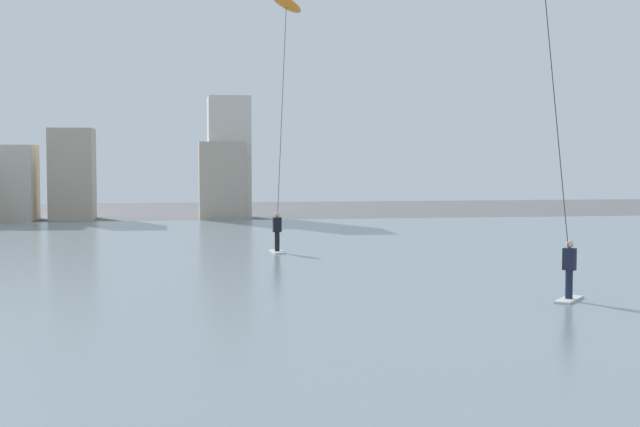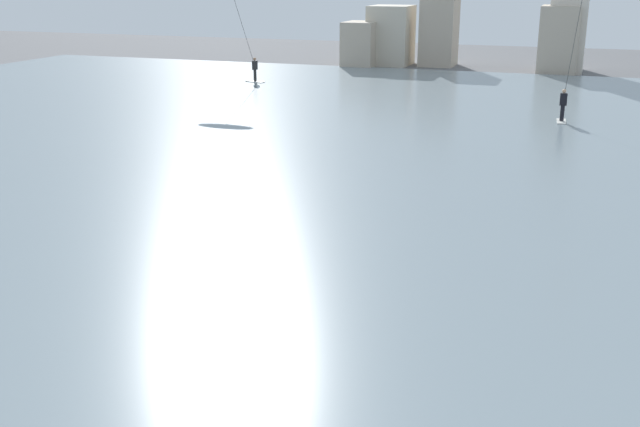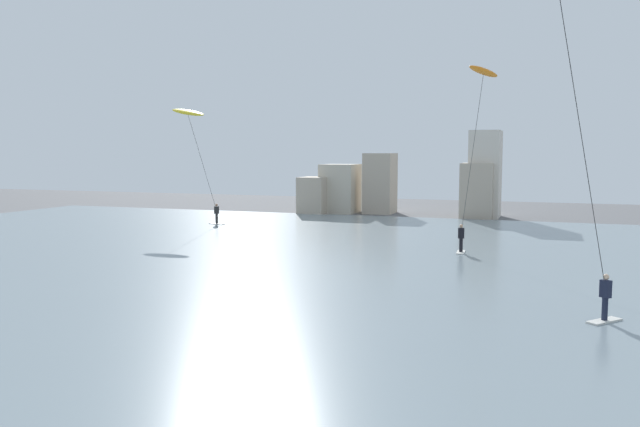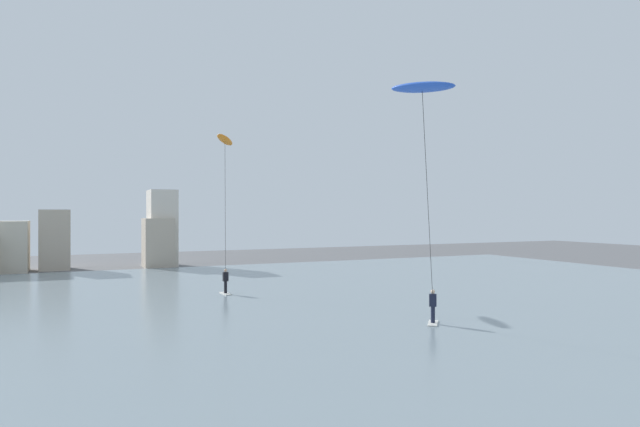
{
  "view_description": "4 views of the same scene",
  "coord_description": "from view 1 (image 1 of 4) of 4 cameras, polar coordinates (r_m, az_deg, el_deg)",
  "views": [
    {
      "loc": [
        -1.62,
        0.6,
        4.07
      ],
      "look_at": [
        1.03,
        17.97,
        2.95
      ],
      "focal_mm": 51.37,
      "sensor_mm": 36.0,
      "label": 1
    },
    {
      "loc": [
        3.4,
        -2.11,
        7.28
      ],
      "look_at": [
        -1.82,
        12.74,
        2.3
      ],
      "focal_mm": 42.93,
      "sensor_mm": 36.0,
      "label": 2
    },
    {
      "loc": [
        6.95,
        0.79,
        5.84
      ],
      "look_at": [
        0.78,
        17.87,
        4.1
      ],
      "focal_mm": 35.82,
      "sensor_mm": 36.0,
      "label": 3
    },
    {
      "loc": [
        -6.92,
        2.87,
        5.43
      ],
      "look_at": [
        -0.28,
        17.28,
        5.42
      ],
      "focal_mm": 30.2,
      "sensor_mm": 36.0,
      "label": 4
    }
  ],
  "objects": [
    {
      "name": "far_shore_buildings",
      "position": [
        59.04,
        -12.15,
        2.4
      ],
      "size": [
        18.27,
        5.76,
        7.8
      ],
      "color": "#B7A893",
      "rests_on": "ground"
    },
    {
      "name": "kitesurfer_orange",
      "position": [
        40.16,
        -2.19,
        11.05
      ],
      "size": [
        2.07,
        4.94,
        11.0
      ],
      "color": "silver",
      "rests_on": "water_bay"
    },
    {
      "name": "water_bay",
      "position": [
        30.49,
        -5.56,
        -3.94
      ],
      "size": [
        84.0,
        52.0,
        0.1
      ],
      "primitive_type": "cube",
      "color": "gray",
      "rests_on": "ground"
    }
  ]
}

